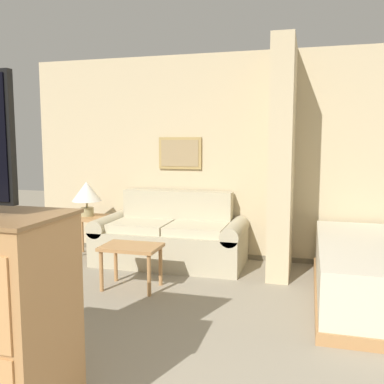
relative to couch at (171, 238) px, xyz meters
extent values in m
cube|color=#CCB78E|center=(1.16, 0.48, 0.99)|extent=(6.45, 0.12, 2.60)
cube|color=#70644E|center=(1.16, 0.41, -0.28)|extent=(6.45, 0.02, 0.06)
cube|color=tan|center=(0.00, 0.40, 1.04)|extent=(0.57, 0.02, 0.41)
cube|color=#9E845B|center=(0.00, 0.39, 1.04)|extent=(0.50, 0.01, 0.34)
cube|color=#CCB78E|center=(1.33, -0.03, 0.99)|extent=(0.24, 0.89, 2.60)
cube|color=#B7AD8E|center=(0.00, -0.04, -0.11)|extent=(1.43, 0.84, 0.42)
cube|color=#B7AD8E|center=(0.00, 0.28, 0.33)|extent=(1.43, 0.20, 0.46)
cube|color=#B7AD8E|center=(-0.81, -0.04, -0.11)|extent=(0.20, 0.84, 0.42)
cylinder|color=#B7AD8E|center=(-0.81, -0.04, 0.15)|extent=(0.22, 0.84, 0.22)
cube|color=#B7AD8E|center=(0.81, -0.04, -0.11)|extent=(0.20, 0.84, 0.42)
cylinder|color=#B7AD8E|center=(0.81, -0.04, 0.15)|extent=(0.22, 0.84, 0.22)
cube|color=beige|center=(-0.36, -0.09, 0.15)|extent=(0.69, 0.60, 0.10)
cube|color=beige|center=(0.36, -0.09, 0.15)|extent=(0.69, 0.60, 0.10)
cube|color=#B27F4C|center=(-0.10, -0.99, 0.12)|extent=(0.59, 0.41, 0.04)
cylinder|color=#B27F4C|center=(-0.35, -1.16, -0.11)|extent=(0.04, 0.04, 0.41)
cylinder|color=#B27F4C|center=(0.16, -1.16, -0.11)|extent=(0.04, 0.04, 0.41)
cylinder|color=#B27F4C|center=(-0.35, -0.83, -0.11)|extent=(0.04, 0.04, 0.41)
cylinder|color=#B27F4C|center=(0.16, -0.83, -0.11)|extent=(0.04, 0.04, 0.41)
cube|color=#B27F4C|center=(-1.13, -0.03, 0.21)|extent=(0.44, 0.44, 0.04)
cylinder|color=#B27F4C|center=(-1.32, -0.22, -0.06)|extent=(0.04, 0.04, 0.50)
cylinder|color=#B27F4C|center=(-0.94, -0.22, -0.06)|extent=(0.04, 0.04, 0.50)
cylinder|color=#B27F4C|center=(-1.32, 0.16, -0.06)|extent=(0.04, 0.04, 0.50)
cylinder|color=#B27F4C|center=(-0.94, 0.16, -0.06)|extent=(0.04, 0.04, 0.50)
cylinder|color=tan|center=(-1.13, -0.03, 0.28)|extent=(0.17, 0.17, 0.11)
cylinder|color=tan|center=(-1.13, -0.03, 0.38)|extent=(0.02, 0.02, 0.09)
cone|color=white|center=(-1.13, -0.03, 0.55)|extent=(0.38, 0.38, 0.25)
camera|label=1|loc=(1.64, -4.93, 1.20)|focal=40.00mm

